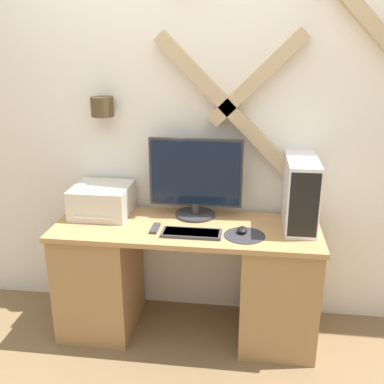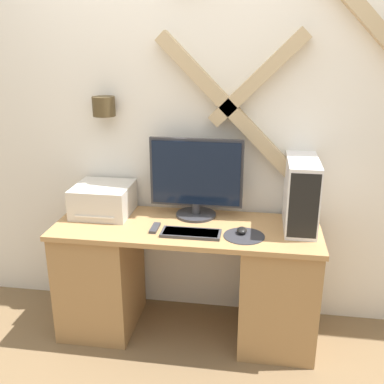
{
  "view_description": "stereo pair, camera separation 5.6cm",
  "coord_description": "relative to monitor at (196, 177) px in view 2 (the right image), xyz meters",
  "views": [
    {
      "loc": [
        0.35,
        -2.15,
        1.79
      ],
      "look_at": [
        0.03,
        0.28,
        0.95
      ],
      "focal_mm": 42.0,
      "sensor_mm": 36.0,
      "label": 1
    },
    {
      "loc": [
        0.41,
        -2.14,
        1.79
      ],
      "look_at": [
        0.03,
        0.28,
        0.95
      ],
      "focal_mm": 42.0,
      "sensor_mm": 36.0,
      "label": 2
    }
  ],
  "objects": [
    {
      "name": "ground_plane",
      "position": [
        -0.03,
        -0.45,
        -0.98
      ],
      "size": [
        12.0,
        12.0,
        0.0
      ],
      "primitive_type": "plane",
      "color": "brown"
    },
    {
      "name": "wall_back",
      "position": [
        -0.02,
        0.16,
        0.38
      ],
      "size": [
        6.4,
        0.19,
        2.72
      ],
      "color": "white",
      "rests_on": "ground_plane"
    },
    {
      "name": "desk",
      "position": [
        -0.03,
        -0.17,
        -0.6
      ],
      "size": [
        1.58,
        0.56,
        0.73
      ],
      "color": "tan",
      "rests_on": "ground_plane"
    },
    {
      "name": "monitor",
      "position": [
        0.0,
        0.0,
        0.0
      ],
      "size": [
        0.57,
        0.25,
        0.49
      ],
      "color": "#333338",
      "rests_on": "desk"
    },
    {
      "name": "keyboard",
      "position": [
        0.01,
        -0.29,
        -0.24
      ],
      "size": [
        0.34,
        0.14,
        0.02
      ],
      "color": "#3D3D42",
      "rests_on": "desk"
    },
    {
      "name": "mousepad",
      "position": [
        0.31,
        -0.27,
        -0.25
      ],
      "size": [
        0.23,
        0.23,
        0.0
      ],
      "color": "#2D2D33",
      "rests_on": "desk"
    },
    {
      "name": "mouse",
      "position": [
        0.3,
        -0.23,
        -0.23
      ],
      "size": [
        0.06,
        0.08,
        0.03
      ],
      "color": "black",
      "rests_on": "mousepad"
    },
    {
      "name": "computer_tower",
      "position": [
        0.62,
        -0.06,
        -0.05
      ],
      "size": [
        0.18,
        0.45,
        0.41
      ],
      "color": "white",
      "rests_on": "desk"
    },
    {
      "name": "printer",
      "position": [
        -0.58,
        -0.05,
        -0.16
      ],
      "size": [
        0.35,
        0.35,
        0.19
      ],
      "color": "beige",
      "rests_on": "desk"
    },
    {
      "name": "remote_control",
      "position": [
        -0.21,
        -0.25,
        -0.24
      ],
      "size": [
        0.04,
        0.14,
        0.02
      ],
      "color": "#38383D",
      "rests_on": "desk"
    }
  ]
}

